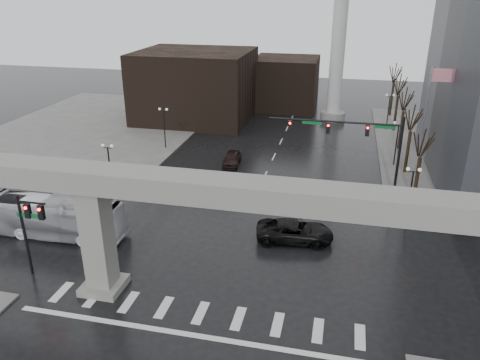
{
  "coord_description": "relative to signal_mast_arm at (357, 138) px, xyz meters",
  "views": [
    {
      "loc": [
        7.57,
        -23.31,
        18.77
      ],
      "look_at": [
        0.05,
        9.79,
        4.5
      ],
      "focal_mm": 35.0,
      "sensor_mm": 36.0,
      "label": 1
    }
  ],
  "objects": [
    {
      "name": "pickup_truck",
      "position": [
        -4.37,
        -9.71,
        -4.99
      ],
      "size": [
        6.31,
        3.48,
        1.67
      ],
      "primitive_type": "imported",
      "rotation": [
        0.0,
        0.0,
        1.69
      ],
      "color": "black",
      "rests_on": "ground"
    },
    {
      "name": "lamp_right_1",
      "position": [
        4.51,
        9.2,
        -2.36
      ],
      "size": [
        1.22,
        0.32,
        5.11
      ],
      "color": "black",
      "rests_on": "ground"
    },
    {
      "name": "lamp_left_2",
      "position": [
        -22.49,
        23.2,
        -2.36
      ],
      "size": [
        1.22,
        0.32,
        5.11
      ],
      "color": "black",
      "rests_on": "ground"
    },
    {
      "name": "smokestack",
      "position": [
        -2.99,
        27.2,
        7.52
      ],
      "size": [
        3.6,
        3.6,
        30.0
      ],
      "color": "#BCBBB7",
      "rests_on": "ground"
    },
    {
      "name": "sidewalk_nw",
      "position": [
        -34.99,
        17.2,
        -5.75
      ],
      "size": [
        28.0,
        36.0,
        0.15
      ],
      "primitive_type": "cube",
      "color": "slate",
      "rests_on": "ground"
    },
    {
      "name": "tree_right_0",
      "position": [
        5.54,
        -0.78,
        -3.04
      ],
      "size": [
        1.09,
        1.58,
        7.5
      ],
      "color": "black",
      "rests_on": "ground"
    },
    {
      "name": "lamp_right_0",
      "position": [
        4.51,
        -4.8,
        -2.36
      ],
      "size": [
        1.22,
        0.32,
        5.11
      ],
      "color": "black",
      "rests_on": "ground"
    },
    {
      "name": "tree_right_2",
      "position": [
        5.54,
        15.22,
        -2.91
      ],
      "size": [
        1.1,
        1.63,
        7.85
      ],
      "color": "black",
      "rests_on": "ground"
    },
    {
      "name": "tree_right_4",
      "position": [
        5.54,
        31.22,
        -2.79
      ],
      "size": [
        1.12,
        1.69,
        8.19
      ],
      "color": "black",
      "rests_on": "ground"
    },
    {
      "name": "signal_mast_arm",
      "position": [
        0.0,
        0.0,
        0.0
      ],
      "size": [
        12.12,
        0.43,
        8.0
      ],
      "color": "black",
      "rests_on": "ground"
    },
    {
      "name": "tree_right_3",
      "position": [
        5.54,
        23.22,
        -2.85
      ],
      "size": [
        1.11,
        1.66,
        8.02
      ],
      "color": "black",
      "rests_on": "ground"
    },
    {
      "name": "signal_left_pole",
      "position": [
        -21.24,
        -18.3,
        -1.76
      ],
      "size": [
        2.3,
        0.3,
        6.0
      ],
      "color": "black",
      "rests_on": "ground"
    },
    {
      "name": "lamp_left_0",
      "position": [
        -22.49,
        -4.8,
        -2.36
      ],
      "size": [
        1.22,
        0.32,
        5.11
      ],
      "color": "black",
      "rests_on": "ground"
    },
    {
      "name": "tree_right_1",
      "position": [
        5.54,
        7.22,
        -2.98
      ],
      "size": [
        1.09,
        1.61,
        7.67
      ],
      "color": "black",
      "rests_on": "ground"
    },
    {
      "name": "lamp_left_1",
      "position": [
        -22.49,
        9.2,
        -2.36
      ],
      "size": [
        1.22,
        0.32,
        5.11
      ],
      "color": "black",
      "rests_on": "ground"
    },
    {
      "name": "elevated_guideway",
      "position": [
        -7.73,
        -18.8,
        1.05
      ],
      "size": [
        48.0,
        2.6,
        8.7
      ],
      "color": "gray",
      "rests_on": "ground"
    },
    {
      "name": "building_far_left",
      "position": [
        -22.99,
        23.2,
        -0.83
      ],
      "size": [
        16.0,
        14.0,
        10.0
      ],
      "primitive_type": "cube",
      "color": "black",
      "rests_on": "ground"
    },
    {
      "name": "flagpole_assembly",
      "position": [
        6.3,
        3.2,
        1.7
      ],
      "size": [
        2.06,
        0.12,
        12.0
      ],
      "color": "silver",
      "rests_on": "ground"
    },
    {
      "name": "ground",
      "position": [
        -8.99,
        -18.8,
        -5.83
      ],
      "size": [
        160.0,
        160.0,
        0.0
      ],
      "primitive_type": "plane",
      "color": "black",
      "rests_on": "ground"
    },
    {
      "name": "lamp_right_2",
      "position": [
        4.51,
        23.2,
        -2.36
      ],
      "size": [
        1.22,
        0.32,
        5.11
      ],
      "color": "black",
      "rests_on": "ground"
    },
    {
      "name": "city_bus",
      "position": [
        -23.28,
        -13.07,
        -4.19
      ],
      "size": [
        11.76,
        2.86,
        3.27
      ],
      "primitive_type": "imported",
      "rotation": [
        0.0,
        0.0,
        1.58
      ],
      "color": "silver",
      "rests_on": "ground"
    },
    {
      "name": "far_car",
      "position": [
        -13.18,
        5.61,
        -5.1
      ],
      "size": [
        2.1,
        4.43,
        1.46
      ],
      "primitive_type": "imported",
      "rotation": [
        0.0,
        0.0,
        0.09
      ],
      "color": "black",
      "rests_on": "ground"
    },
    {
      "name": "building_far_mid",
      "position": [
        -10.99,
        33.2,
        -1.83
      ],
      "size": [
        10.0,
        10.0,
        8.0
      ],
      "primitive_type": "cube",
      "color": "black",
      "rests_on": "ground"
    }
  ]
}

